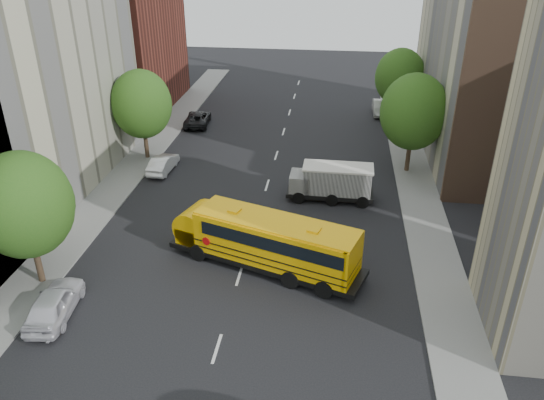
% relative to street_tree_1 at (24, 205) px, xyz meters
% --- Properties ---
extents(ground, '(120.00, 120.00, 0.00)m').
position_rel_street_tree_1_xyz_m(ground, '(11.00, 4.00, -4.95)').
color(ground, black).
rests_on(ground, ground).
extents(sidewalk_left, '(3.00, 80.00, 0.12)m').
position_rel_street_tree_1_xyz_m(sidewalk_left, '(-0.50, 9.00, -4.89)').
color(sidewalk_left, slate).
rests_on(sidewalk_left, ground).
extents(sidewalk_right, '(3.00, 80.00, 0.12)m').
position_rel_street_tree_1_xyz_m(sidewalk_right, '(22.50, 9.00, -4.89)').
color(sidewalk_right, slate).
rests_on(sidewalk_right, ground).
extents(lane_markings, '(0.15, 64.00, 0.01)m').
position_rel_street_tree_1_xyz_m(lane_markings, '(11.00, 14.00, -4.95)').
color(lane_markings, silver).
rests_on(lane_markings, ground).
extents(building_left_redbrick, '(10.00, 15.00, 13.00)m').
position_rel_street_tree_1_xyz_m(building_left_redbrick, '(-7.00, 32.00, 1.55)').
color(building_left_redbrick, maroon).
rests_on(building_left_redbrick, ground).
extents(building_right_far, '(10.00, 22.00, 18.00)m').
position_rel_street_tree_1_xyz_m(building_right_far, '(29.00, 24.00, 4.05)').
color(building_right_far, beige).
rests_on(building_right_far, ground).
extents(building_right_sidewall, '(10.10, 0.30, 18.00)m').
position_rel_street_tree_1_xyz_m(building_right_sidewall, '(29.00, 13.00, 4.05)').
color(building_right_sidewall, brown).
rests_on(building_right_sidewall, ground).
extents(street_tree_1, '(5.12, 5.12, 7.90)m').
position_rel_street_tree_1_xyz_m(street_tree_1, '(0.00, 0.00, 0.00)').
color(street_tree_1, '#38281C').
rests_on(street_tree_1, ground).
extents(street_tree_2, '(4.99, 4.99, 7.71)m').
position_rel_street_tree_1_xyz_m(street_tree_2, '(0.00, 18.00, -0.12)').
color(street_tree_2, '#38281C').
rests_on(street_tree_2, ground).
extents(street_tree_4, '(5.25, 5.25, 8.10)m').
position_rel_street_tree_1_xyz_m(street_tree_4, '(22.00, 18.00, 0.12)').
color(street_tree_4, '#38281C').
rests_on(street_tree_4, ground).
extents(street_tree_5, '(4.86, 4.86, 7.51)m').
position_rel_street_tree_1_xyz_m(street_tree_5, '(22.00, 30.00, -0.25)').
color(street_tree_5, '#38281C').
rests_on(street_tree_5, ground).
extents(school_bus, '(12.10, 6.44, 3.36)m').
position_rel_street_tree_1_xyz_m(school_bus, '(12.26, 3.19, -3.08)').
color(school_bus, black).
rests_on(school_bus, ground).
extents(safari_truck, '(6.32, 2.47, 2.68)m').
position_rel_street_tree_1_xyz_m(safari_truck, '(15.95, 12.28, -3.53)').
color(safari_truck, black).
rests_on(safari_truck, ground).
extents(parked_car_0, '(2.34, 4.84, 1.59)m').
position_rel_street_tree_1_xyz_m(parked_car_0, '(2.20, -2.64, -4.16)').
color(parked_car_0, silver).
rests_on(parked_car_0, ground).
extents(parked_car_1, '(1.64, 4.14, 1.34)m').
position_rel_street_tree_1_xyz_m(parked_car_1, '(2.20, 15.56, -4.28)').
color(parked_car_1, white).
rests_on(parked_car_1, ground).
extents(parked_car_2, '(2.69, 5.06, 1.35)m').
position_rel_street_tree_1_xyz_m(parked_car_2, '(2.20, 26.91, -4.28)').
color(parked_car_2, black).
rests_on(parked_car_2, ground).
extents(parked_car_5, '(1.55, 4.29, 1.41)m').
position_rel_street_tree_1_xyz_m(parked_car_5, '(20.60, 32.72, -4.25)').
color(parked_car_5, '#9B9C97').
rests_on(parked_car_5, ground).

